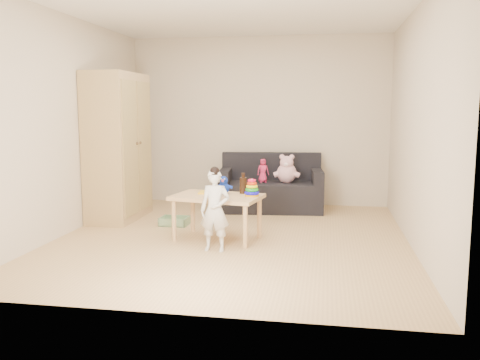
% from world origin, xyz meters
% --- Properties ---
extents(room, '(4.50, 4.50, 4.50)m').
position_xyz_m(room, '(0.00, 0.00, 1.30)').
color(room, tan).
rests_on(room, ground).
extents(wardrobe, '(0.55, 1.09, 1.97)m').
position_xyz_m(wardrobe, '(-1.72, 0.80, 0.98)').
color(wardrobe, tan).
rests_on(wardrobe, ground).
extents(sofa, '(1.56, 0.89, 0.42)m').
position_xyz_m(sofa, '(0.26, 1.70, 0.21)').
color(sofa, black).
rests_on(sofa, ground).
extents(play_table, '(1.07, 0.78, 0.52)m').
position_xyz_m(play_table, '(-0.16, -0.09, 0.26)').
color(play_table, tan).
rests_on(play_table, ground).
extents(storage_bin, '(0.36, 0.28, 0.11)m').
position_xyz_m(storage_bin, '(-0.86, 0.52, 0.05)').
color(storage_bin, '#7CA276').
rests_on(storage_bin, ground).
extents(toddler, '(0.32, 0.22, 0.85)m').
position_xyz_m(toddler, '(-0.08, -0.55, 0.42)').
color(toddler, silver).
rests_on(toddler, ground).
extents(pink_bear, '(0.35, 0.32, 0.35)m').
position_xyz_m(pink_bear, '(0.49, 1.69, 0.60)').
color(pink_bear, '#EEAFBE').
rests_on(pink_bear, sofa).
extents(doll, '(0.20, 0.17, 0.34)m').
position_xyz_m(doll, '(0.15, 1.65, 0.59)').
color(doll, '#D42759').
rests_on(doll, sofa).
extents(ring_stacker, '(0.17, 0.17, 0.20)m').
position_xyz_m(ring_stacker, '(0.24, -0.07, 0.59)').
color(ring_stacker, orange).
rests_on(ring_stacker, play_table).
extents(brown_bottle, '(0.08, 0.08, 0.24)m').
position_xyz_m(brown_bottle, '(0.12, 0.09, 0.62)').
color(brown_bottle, black).
rests_on(brown_bottle, play_table).
extents(blue_plush, '(0.17, 0.14, 0.21)m').
position_xyz_m(blue_plush, '(-0.11, 0.04, 0.62)').
color(blue_plush, '#1637C7').
rests_on(blue_plush, play_table).
extents(wooden_figure, '(0.05, 0.04, 0.12)m').
position_xyz_m(wooden_figure, '(-0.23, -0.05, 0.57)').
color(wooden_figure, '#582F1B').
rests_on(wooden_figure, play_table).
extents(yellow_book, '(0.22, 0.22, 0.02)m').
position_xyz_m(yellow_book, '(-0.30, 0.05, 0.52)').
color(yellow_book, yellow).
rests_on(yellow_book, play_table).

